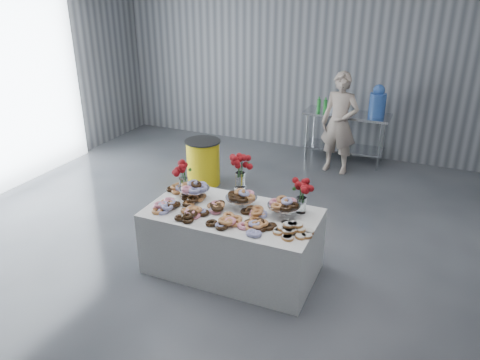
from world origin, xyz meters
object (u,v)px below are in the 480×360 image
(water_jug, at_px, (378,102))
(trash_barrel, at_px, (203,162))
(display_table, at_px, (232,241))
(person, at_px, (339,123))
(prep_table, at_px, (346,128))

(water_jug, xyz_separation_m, trash_barrel, (-2.37, -1.96, -0.78))
(display_table, bearing_deg, person, 83.42)
(water_jug, distance_m, trash_barrel, 3.17)
(display_table, bearing_deg, water_jug, 77.20)
(prep_table, relative_size, water_jug, 2.71)
(prep_table, distance_m, person, 0.59)
(water_jug, bearing_deg, display_table, -102.80)
(prep_table, relative_size, trash_barrel, 2.03)
(water_jug, distance_m, person, 0.80)
(display_table, height_order, trash_barrel, display_table)
(water_jug, relative_size, person, 0.32)
(person, bearing_deg, trash_barrel, -135.45)
(display_table, height_order, water_jug, water_jug)
(prep_table, bearing_deg, trash_barrel, -133.65)
(person, height_order, trash_barrel, person)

